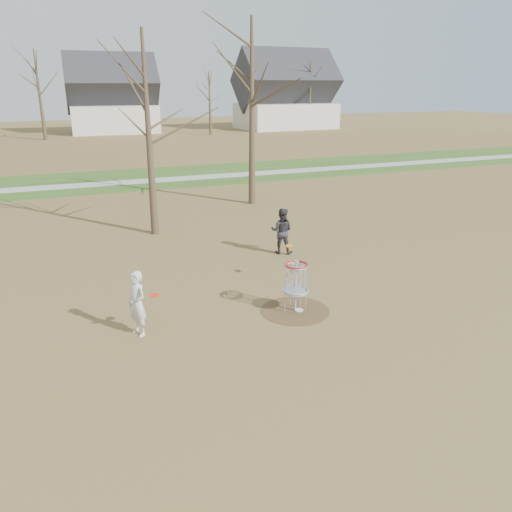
% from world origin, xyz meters
% --- Properties ---
extents(ground, '(160.00, 160.00, 0.00)m').
position_xyz_m(ground, '(0.00, 0.00, 0.00)').
color(ground, brown).
rests_on(ground, ground).
extents(green_band, '(160.00, 8.00, 0.01)m').
position_xyz_m(green_band, '(0.00, 21.00, 0.01)').
color(green_band, '#2D5119').
rests_on(green_band, ground).
extents(footpath, '(160.00, 1.50, 0.01)m').
position_xyz_m(footpath, '(0.00, 20.00, 0.01)').
color(footpath, '#9E9E99').
rests_on(footpath, green_band).
extents(dirt_circle, '(1.80, 1.80, 0.01)m').
position_xyz_m(dirt_circle, '(0.00, 0.00, 0.01)').
color(dirt_circle, '#47331E').
rests_on(dirt_circle, ground).
extents(player_standing, '(0.58, 0.68, 1.57)m').
position_xyz_m(player_standing, '(-3.99, 0.22, 0.79)').
color(player_standing, silver).
rests_on(player_standing, ground).
extents(player_throwing, '(0.98, 0.93, 1.60)m').
position_xyz_m(player_throwing, '(1.64, 4.45, 0.80)').
color(player_throwing, '#2E2D31').
rests_on(player_throwing, ground).
extents(disc_grounded, '(0.22, 0.22, 0.02)m').
position_xyz_m(disc_grounded, '(0.10, -0.04, 0.02)').
color(disc_grounded, white).
rests_on(disc_grounded, dirt_circle).
extents(discs_in_play, '(4.51, 2.03, 0.18)m').
position_xyz_m(discs_in_play, '(-1.34, 1.02, 1.07)').
color(discs_in_play, orange).
rests_on(discs_in_play, ground).
extents(disc_golf_basket, '(0.64, 0.64, 1.35)m').
position_xyz_m(disc_golf_basket, '(0.00, 0.00, 0.91)').
color(disc_golf_basket, '#9EA3AD').
rests_on(disc_golf_basket, ground).
extents(bare_trees, '(52.62, 44.98, 9.00)m').
position_xyz_m(bare_trees, '(1.78, 35.79, 5.35)').
color(bare_trees, '#382B1E').
rests_on(bare_trees, ground).
extents(houses_row, '(56.51, 10.01, 7.26)m').
position_xyz_m(houses_row, '(4.32, 52.56, 3.52)').
color(houses_row, silver).
rests_on(houses_row, ground).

